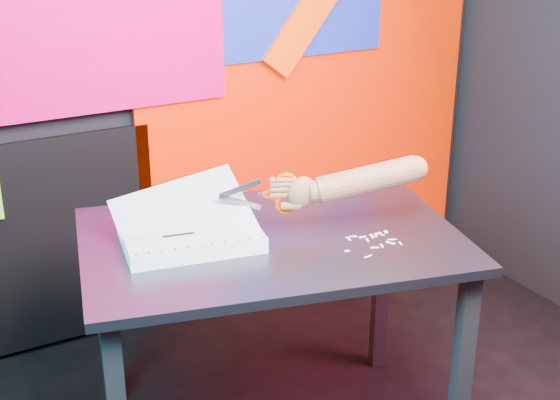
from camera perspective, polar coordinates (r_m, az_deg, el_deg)
room at (r=1.75m, az=9.15°, el=9.04°), size 3.01×3.01×2.71m
backdrop at (r=3.12m, az=-6.99°, el=7.37°), size 2.88×0.05×2.08m
work_table at (r=2.41m, az=-0.65°, el=-4.73°), size 1.28×1.00×0.75m
printout_stack at (r=2.33m, az=-6.61°, el=-2.50°), size 0.44×0.36×0.21m
scissors at (r=2.33m, az=0.03°, el=0.46°), size 0.22×0.10×0.13m
hand_forearm at (r=2.36m, az=5.59°, el=1.35°), size 0.44×0.21×0.15m
paper_clippings at (r=2.35m, az=6.79°, el=-2.92°), size 0.20×0.15×0.00m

